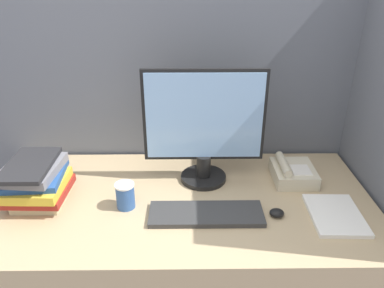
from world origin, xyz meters
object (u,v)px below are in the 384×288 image
(keyboard, at_px, (206,214))
(desk_telephone, at_px, (293,173))
(book_stack, at_px, (36,181))
(coffee_cup, at_px, (125,196))
(monitor, at_px, (204,129))
(mouse, at_px, (277,213))

(keyboard, distance_m, desk_telephone, 0.49)
(book_stack, bearing_deg, coffee_cup, -7.52)
(keyboard, relative_size, coffee_cup, 4.12)
(book_stack, relative_size, desk_telephone, 1.38)
(keyboard, bearing_deg, coffee_cup, 168.59)
(monitor, bearing_deg, mouse, -45.28)
(mouse, relative_size, desk_telephone, 0.28)
(monitor, distance_m, desk_telephone, 0.46)
(mouse, relative_size, book_stack, 0.20)
(keyboard, height_order, desk_telephone, desk_telephone)
(book_stack, bearing_deg, mouse, -6.87)
(mouse, xyz_separation_m, book_stack, (-0.97, 0.12, 0.08))
(keyboard, distance_m, coffee_cup, 0.33)
(book_stack, bearing_deg, monitor, 13.31)
(keyboard, height_order, coffee_cup, coffee_cup)
(mouse, bearing_deg, book_stack, 173.13)
(coffee_cup, xyz_separation_m, desk_telephone, (0.73, 0.20, -0.02))
(keyboard, distance_m, mouse, 0.28)
(monitor, distance_m, keyboard, 0.37)
(coffee_cup, distance_m, book_stack, 0.37)
(coffee_cup, height_order, desk_telephone, coffee_cup)
(monitor, height_order, coffee_cup, monitor)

